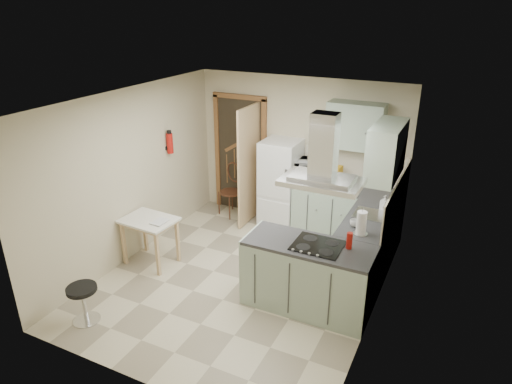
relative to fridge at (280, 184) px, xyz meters
The scene contains 28 objects.
floor 1.96m from the fridge, 83.66° to the right, with size 4.20×4.20×0.00m, color beige.
ceiling 2.52m from the fridge, 83.66° to the right, with size 4.20×4.20×0.00m, color silver.
back_wall 0.62m from the fridge, 56.31° to the left, with size 3.60×3.60×0.00m, color #C1B596.
left_wall 2.46m from the fridge, 131.63° to the right, with size 4.20×4.20×0.00m, color #C1B596.
right_wall 2.74m from the fridge, 41.99° to the right, with size 4.20×4.20×0.00m, color #C1B596.
doorway 0.99m from the fridge, 163.30° to the left, with size 1.10×0.12×2.10m, color brown.
fridge is the anchor object (origin of this frame).
counter_back 0.91m from the fridge, ahead, with size 1.08×0.60×0.90m, color #9EB2A0.
counter_right 1.85m from the fridge, 21.66° to the right, with size 0.60×1.95×0.90m, color #9EB2A0.
splashback 1.26m from the fridge, 13.94° to the left, with size 1.68×0.02×0.50m, color beige.
wall_cabinet_back 1.60m from the fridge, ahead, with size 0.85×0.35×0.70m, color #9EB2A0.
wall_cabinet_right 2.33m from the fridge, 27.50° to the right, with size 0.35×0.90×0.70m, color #9EB2A0.
peninsula 2.35m from the fridge, 58.26° to the right, with size 1.55×0.65×0.90m, color #9EB2A0.
hob 2.39m from the fridge, 56.21° to the right, with size 0.58×0.50×0.01m, color black.
extractor_hood 2.57m from the fridge, 56.21° to the right, with size 0.90×0.55×0.10m, color silver.
sink 1.91m from the fridge, 26.57° to the right, with size 0.45×0.40×0.01m, color silver.
fire_extinguisher 1.93m from the fridge, 149.70° to the right, with size 0.10×0.10×0.32m, color #B2140F.
drop_leaf_table 2.35m from the fridge, 121.32° to the right, with size 0.75×0.57×0.71m, color #D0BA80.
bentwood_chair 1.00m from the fridge, behind, with size 0.39×0.39×0.87m, color #442716.
stool 3.62m from the fridge, 107.64° to the right, with size 0.36×0.36×0.48m, color black.
microwave 0.58m from the fridge, ahead, with size 0.59×0.40×0.32m, color black.
kettle 1.24m from the fridge, ahead, with size 0.15×0.15×0.21m, color white.
cereal_box 1.01m from the fridge, ahead, with size 0.08×0.19×0.29m, color gold.
soap_bottle 1.94m from the fridge, 18.54° to the right, with size 0.10×0.10×0.22m, color #ACABB7.
paper_towel 2.27m from the fridge, 40.61° to the right, with size 0.12×0.12×0.32m, color silver.
cup 2.05m from the fridge, 39.17° to the right, with size 0.12×0.12×0.09m, color white.
red_bottle 2.52m from the fridge, 48.30° to the right, with size 0.07×0.07×0.20m, color #9D150D.
book 2.27m from the fridge, 118.67° to the right, with size 0.18×0.24×0.11m, color #943146.
Camera 1 is at (2.54, -4.77, 3.58)m, focal length 32.00 mm.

